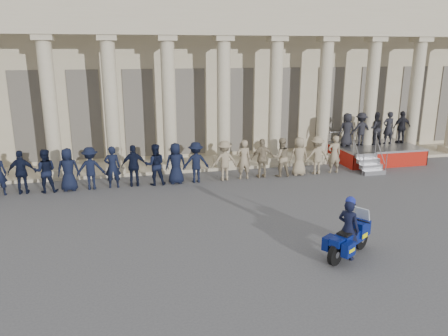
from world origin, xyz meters
TOP-DOWN VIEW (x-y plane):
  - ground at (0.00, 0.00)m, footprint 90.00×90.00m
  - building at (-0.00, 14.74)m, footprint 40.00×12.50m
  - officer_rank at (-2.56, 5.98)m, footprint 18.03×0.68m
  - reviewing_stand at (9.18, 7.62)m, footprint 4.18×4.01m
  - motorcycle at (2.57, -2.13)m, footprint 1.79×1.37m
  - rider at (2.47, -2.19)m, footprint 0.69×0.75m

SIDE VIEW (x-z plane):
  - ground at x=0.00m, z-range 0.00..0.00m
  - motorcycle at x=2.57m, z-range -0.09..1.21m
  - officer_rank at x=-2.56m, z-range 0.00..1.80m
  - rider at x=2.47m, z-range -0.01..1.81m
  - reviewing_stand at x=9.18m, z-range 0.10..2.65m
  - building at x=0.00m, z-range 0.02..9.02m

